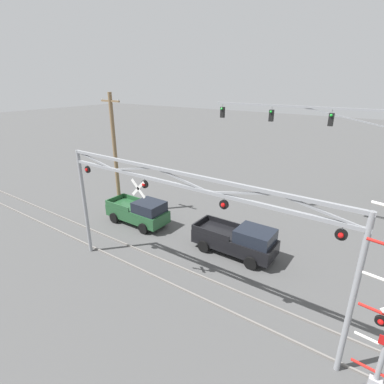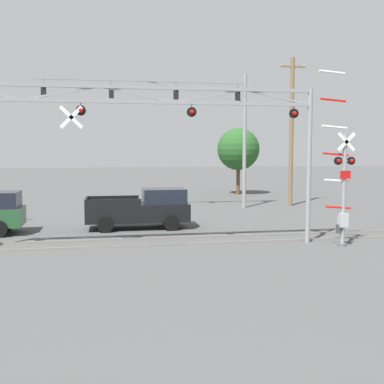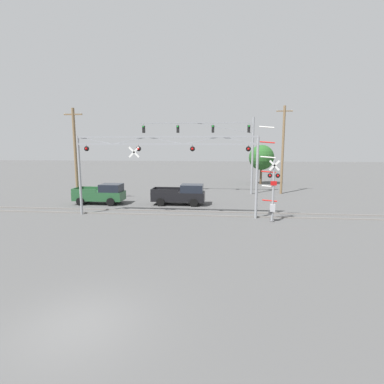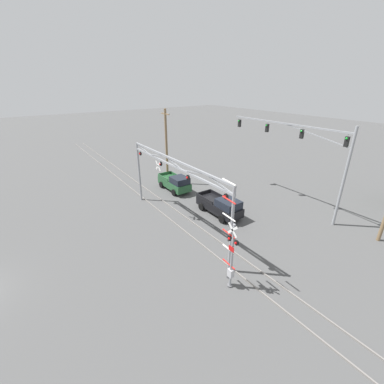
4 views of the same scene
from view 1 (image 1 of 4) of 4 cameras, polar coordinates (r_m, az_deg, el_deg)
The scene contains 8 objects.
rail_track_near at distance 15.77m, azimuth -1.22°, elevation -18.27°, with size 80.00×0.08×0.10m, color gray.
rail_track_far at distance 16.70m, azimuth 1.80°, elevation -15.73°, with size 80.00×0.08×0.10m, color gray.
crossing_gantry at distance 13.11m, azimuth -2.17°, elevation -2.55°, with size 14.32×0.26×6.34m.
crossing_signal_mast at distance 11.51m, azimuth 32.30°, elevation -24.20°, with size 1.62×0.35×6.99m.
traffic_signal_span at distance 22.12m, azimuth 27.41°, elevation 8.69°, with size 13.33×0.39×8.80m.
pickup_truck_lead at distance 18.28m, azimuth 8.79°, elevation -9.03°, with size 5.02×2.12×1.96m.
pickup_truck_following at distance 22.04m, azimuth -9.94°, elevation -3.72°, with size 4.75×2.12×1.96m.
utility_pole_left at distance 23.06m, azimuth -14.42°, elevation 6.89°, with size 1.80×0.28×9.15m.
Camera 1 is at (7.29, 5.26, 9.96)m, focal length 28.00 mm.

